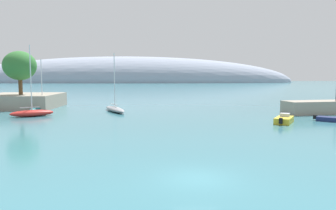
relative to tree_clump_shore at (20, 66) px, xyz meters
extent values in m
plane|color=#38727F|center=(25.61, -38.44, -7.23)|extent=(600.00, 600.00, 0.00)
cube|color=gray|center=(-0.47, 1.61, -6.05)|extent=(12.12, 11.94, 2.37)
cylinder|color=brown|center=(0.00, 0.00, -3.57)|extent=(0.65, 0.65, 2.58)
ellipsoid|color=#337033|center=(0.00, 0.00, 0.03)|extent=(5.44, 5.44, 4.90)
ellipsoid|color=#8E99AD|center=(-4.10, 200.55, -7.23)|extent=(265.27, 55.17, 40.27)
ellipsoid|color=gray|center=(16.61, -5.34, -6.86)|extent=(4.88, 8.28, 0.76)
cylinder|color=silver|center=(16.61, -5.34, -2.31)|extent=(0.13, 0.13, 8.32)
cube|color=silver|center=(16.45, -4.99, -6.13)|extent=(1.62, 3.47, 0.10)
ellipsoid|color=#1E6B70|center=(4.38, -2.27, -6.87)|extent=(2.69, 7.68, 0.72)
cylinder|color=silver|center=(4.38, -2.27, -2.77)|extent=(0.14, 0.14, 7.49)
cube|color=silver|center=(4.34, -2.60, -6.16)|extent=(0.53, 3.37, 0.10)
ellipsoid|color=red|center=(6.04, -10.97, -6.78)|extent=(5.78, 4.22, 0.92)
cylinder|color=silver|center=(6.04, -10.97, -1.92)|extent=(0.14, 0.14, 8.80)
cube|color=silver|center=(5.81, -11.09, -5.97)|extent=(2.28, 1.30, 0.10)
cube|color=black|center=(43.13, -15.70, -6.83)|extent=(0.57, 0.55, 0.49)
cube|color=yellow|center=(38.28, -18.02, -6.87)|extent=(3.39, 4.13, 0.72)
cube|color=black|center=(37.20, -19.87, -6.70)|extent=(0.53, 0.56, 0.65)
cube|color=#B2B7C1|center=(38.56, -17.53, -6.32)|extent=(1.35, 1.30, 0.40)
camera|label=1|loc=(23.52, -55.84, -1.58)|focal=34.84mm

